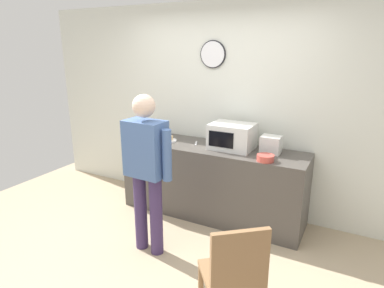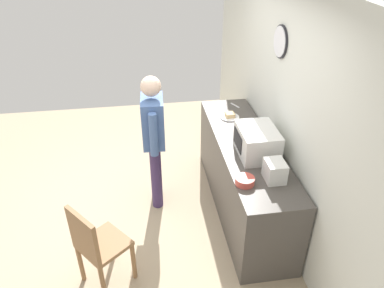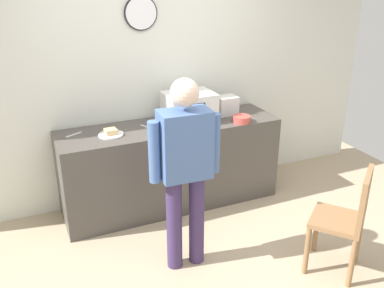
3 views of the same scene
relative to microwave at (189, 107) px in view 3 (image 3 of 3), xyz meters
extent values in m
plane|color=tan|center=(-0.29, -1.26, -1.05)|extent=(6.00, 6.00, 0.00)
cube|color=silver|center=(-0.29, 0.34, 0.25)|extent=(5.40, 0.10, 2.60)
cylinder|color=white|center=(-0.39, 0.27, 0.92)|extent=(0.31, 0.03, 0.31)
cylinder|color=black|center=(-0.39, 0.28, 0.92)|extent=(0.33, 0.02, 0.33)
cube|color=#4C4742|center=(-0.23, -0.04, -0.60)|extent=(2.27, 0.62, 0.90)
cube|color=silver|center=(0.00, 0.00, 0.00)|extent=(0.50, 0.38, 0.30)
cube|color=black|center=(-0.06, -0.19, 0.00)|extent=(0.30, 0.01, 0.18)
cylinder|color=white|center=(-0.85, -0.08, -0.14)|extent=(0.24, 0.24, 0.01)
cube|color=#DDB77C|center=(-0.85, -0.08, -0.11)|extent=(0.12, 0.12, 0.05)
cylinder|color=#C64C42|center=(0.48, -0.26, -0.12)|extent=(0.18, 0.18, 0.07)
cube|color=silver|center=(0.46, 0.04, -0.05)|extent=(0.22, 0.18, 0.20)
cube|color=silver|center=(-0.47, -0.01, -0.15)|extent=(0.09, 0.16, 0.01)
cube|color=silver|center=(-1.17, 0.07, -0.15)|extent=(0.16, 0.09, 0.01)
cylinder|color=#3B2B57|center=(-0.39, -1.05, -0.63)|extent=(0.13, 0.13, 0.84)
cylinder|color=#3B2B57|center=(-0.59, -1.04, -0.63)|extent=(0.13, 0.13, 0.84)
cube|color=#47669E|center=(-0.49, -1.05, 0.07)|extent=(0.41, 0.26, 0.55)
cylinder|color=#47669E|center=(-0.24, -1.06, 0.04)|extent=(0.09, 0.09, 0.50)
cylinder|color=#47669E|center=(-0.74, -1.04, 0.04)|extent=(0.09, 0.09, 0.50)
sphere|color=beige|center=(-0.49, -1.05, 0.48)|extent=(0.22, 0.22, 0.22)
cylinder|color=olive|center=(0.65, -1.35, -0.83)|extent=(0.04, 0.04, 0.45)
cylinder|color=olive|center=(0.38, -1.58, -0.83)|extent=(0.04, 0.04, 0.45)
cylinder|color=olive|center=(0.88, -1.63, -0.83)|extent=(0.04, 0.04, 0.45)
cylinder|color=olive|center=(0.60, -1.85, -0.83)|extent=(0.04, 0.04, 0.45)
cube|color=olive|center=(0.63, -1.60, -0.58)|extent=(0.56, 0.56, 0.04)
cube|color=olive|center=(0.74, -1.74, -0.34)|extent=(0.34, 0.28, 0.45)
camera|label=1|loc=(1.33, -3.53, 1.01)|focal=30.82mm
camera|label=2|loc=(3.13, -1.16, 2.00)|focal=34.54mm
camera|label=3|loc=(-1.68, -3.89, 1.36)|focal=40.27mm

